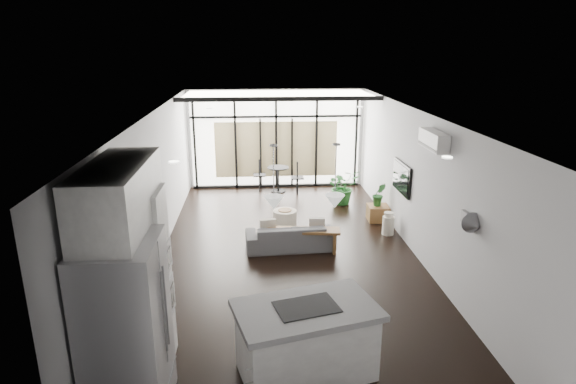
{
  "coord_description": "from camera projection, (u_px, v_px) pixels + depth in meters",
  "views": [
    {
      "loc": [
        -0.65,
        -8.58,
        4.0
      ],
      "look_at": [
        0.0,
        0.3,
        1.25
      ],
      "focal_mm": 30.0,
      "sensor_mm": 36.0,
      "label": 1
    }
  ],
  "objects": [
    {
      "name": "floor",
      "position": [
        289.0,
        257.0,
        9.4
      ],
      "size": [
        5.0,
        10.0,
        0.0
      ],
      "primitive_type": "cube",
      "color": "black",
      "rests_on": "ground"
    },
    {
      "name": "ceiling",
      "position": [
        289.0,
        114.0,
        8.57
      ],
      "size": [
        5.0,
        10.0,
        0.0
      ],
      "primitive_type": "cube",
      "color": "silver",
      "rests_on": "ground"
    },
    {
      "name": "wall_left",
      "position": [
        153.0,
        192.0,
        8.81
      ],
      "size": [
        0.02,
        10.0,
        2.8
      ],
      "primitive_type": "cube",
      "color": "silver",
      "rests_on": "ground"
    },
    {
      "name": "wall_right",
      "position": [
        420.0,
        186.0,
        9.16
      ],
      "size": [
        0.02,
        10.0,
        2.8
      ],
      "primitive_type": "cube",
      "color": "silver",
      "rests_on": "ground"
    },
    {
      "name": "wall_back",
      "position": [
        276.0,
        139.0,
        13.75
      ],
      "size": [
        5.0,
        0.02,
        2.8
      ],
      "primitive_type": "cube",
      "color": "silver",
      "rests_on": "ground"
    },
    {
      "name": "wall_front",
      "position": [
        332.0,
        353.0,
        4.22
      ],
      "size": [
        5.0,
        0.02,
        2.8
      ],
      "primitive_type": "cube",
      "color": "silver",
      "rests_on": "ground"
    },
    {
      "name": "glazing",
      "position": [
        276.0,
        140.0,
        13.64
      ],
      "size": [
        5.0,
        0.2,
        2.8
      ],
      "primitive_type": "cube",
      "color": "black",
      "rests_on": "ground"
    },
    {
      "name": "skylight",
      "position": [
        278.0,
        94.0,
        12.4
      ],
      "size": [
        4.7,
        1.9,
        0.06
      ],
      "primitive_type": "cube",
      "color": "silver",
      "rests_on": "ceiling"
    },
    {
      "name": "neighbour_building",
      "position": [
        276.0,
        149.0,
        13.79
      ],
      "size": [
        3.5,
        0.02,
        1.6
      ],
      "primitive_type": "cube",
      "color": "beige",
      "rests_on": "ground"
    },
    {
      "name": "island",
      "position": [
        306.0,
        341.0,
        5.97
      ],
      "size": [
        1.92,
        1.43,
        0.94
      ],
      "primitive_type": "cube",
      "rotation": [
        0.0,
        0.0,
        0.26
      ],
      "color": "white",
      "rests_on": "floor"
    },
    {
      "name": "cooktop",
      "position": [
        307.0,
        307.0,
        5.83
      ],
      "size": [
        0.85,
        0.68,
        0.01
      ],
      "primitive_type": "cube",
      "rotation": [
        0.0,
        0.0,
        0.26
      ],
      "color": "black",
      "rests_on": "island"
    },
    {
      "name": "fridge",
      "position": [
        127.0,
        331.0,
        5.19
      ],
      "size": [
        0.8,
        1.0,
        2.07
      ],
      "primitive_type": "cube",
      "color": "#A2A2A7",
      "rests_on": "floor"
    },
    {
      "name": "appliance_column",
      "position": [
        143.0,
        280.0,
        6.0
      ],
      "size": [
        0.61,
        0.64,
        2.35
      ],
      "primitive_type": "cube",
      "color": "white",
      "rests_on": "floor"
    },
    {
      "name": "upper_cabinets",
      "position": [
        119.0,
        202.0,
        5.22
      ],
      "size": [
        0.62,
        1.75,
        0.86
      ],
      "primitive_type": "cube",
      "color": "white",
      "rests_on": "wall_left"
    },
    {
      "name": "pendant_left",
      "position": [
        274.0,
        203.0,
        6.25
      ],
      "size": [
        0.26,
        0.26,
        0.18
      ],
      "primitive_type": "cone",
      "color": "silver",
      "rests_on": "ceiling"
    },
    {
      "name": "pendant_right",
      "position": [
        335.0,
        201.0,
        6.31
      ],
      "size": [
        0.26,
        0.26,
        0.18
      ],
      "primitive_type": "cone",
      "color": "silver",
      "rests_on": "ceiling"
    },
    {
      "name": "sofa",
      "position": [
        290.0,
        232.0,
        9.74
      ],
      "size": [
        1.81,
        0.63,
        0.7
      ],
      "primitive_type": "imported",
      "rotation": [
        0.0,
        0.0,
        3.2
      ],
      "color": "#4D4D50",
      "rests_on": "floor"
    },
    {
      "name": "console_bench",
      "position": [
        303.0,
        240.0,
        9.64
      ],
      "size": [
        1.48,
        0.52,
        0.47
      ],
      "primitive_type": "cube",
      "rotation": [
        0.0,
        0.0,
        -0.11
      ],
      "color": "brown",
      "rests_on": "floor"
    },
    {
      "name": "pouf",
      "position": [
        285.0,
        219.0,
        10.83
      ],
      "size": [
        0.59,
        0.59,
        0.43
      ],
      "primitive_type": "cylinder",
      "rotation": [
        0.0,
        0.0,
        -0.12
      ],
      "color": "beige",
      "rests_on": "floor"
    },
    {
      "name": "crate",
      "position": [
        378.0,
        213.0,
        11.34
      ],
      "size": [
        0.49,
        0.49,
        0.36
      ],
      "primitive_type": "cube",
      "rotation": [
        0.0,
        0.0,
        -0.04
      ],
      "color": "brown",
      "rests_on": "floor"
    },
    {
      "name": "plant_tall",
      "position": [
        343.0,
        190.0,
        12.47
      ],
      "size": [
        1.02,
        1.09,
        0.73
      ],
      "primitive_type": "imported",
      "rotation": [
        0.0,
        0.0,
        0.22
      ],
      "color": "#215D24",
      "rests_on": "floor"
    },
    {
      "name": "plant_crate",
      "position": [
        379.0,
        201.0,
        11.25
      ],
      "size": [
        0.32,
        0.57,
        0.25
      ],
      "primitive_type": "imported",
      "rotation": [
        0.0,
        0.0,
        -0.02
      ],
      "color": "#215D24",
      "rests_on": "crate"
    },
    {
      "name": "milk_can",
      "position": [
        388.0,
        223.0,
        10.48
      ],
      "size": [
        0.29,
        0.29,
        0.51
      ],
      "primitive_type": "cylinder",
      "rotation": [
        0.0,
        0.0,
        0.11
      ],
      "color": "silver",
      "rests_on": "floor"
    },
    {
      "name": "bistro_set",
      "position": [
        278.0,
        180.0,
        13.49
      ],
      "size": [
        1.48,
        0.97,
        0.66
      ],
      "primitive_type": "cube",
      "rotation": [
        0.0,
        0.0,
        -0.33
      ],
      "color": "black",
      "rests_on": "floor"
    },
    {
      "name": "tv",
      "position": [
        402.0,
        177.0,
        10.14
      ],
      "size": [
        0.05,
        1.1,
        0.65
      ],
      "primitive_type": "cube",
      "color": "black",
      "rests_on": "wall_right"
    },
    {
      "name": "ac_unit",
      "position": [
        434.0,
        140.0,
        8.08
      ],
      "size": [
        0.22,
        0.9,
        0.3
      ],
      "primitive_type": "cube",
      "color": "white",
      "rests_on": "wall_right"
    },
    {
      "name": "framed_art",
      "position": [
        149.0,
        192.0,
        8.29
      ],
      "size": [
        0.04,
        0.7,
        0.9
      ],
      "primitive_type": "cube",
      "color": "black",
      "rests_on": "wall_left"
    }
  ]
}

